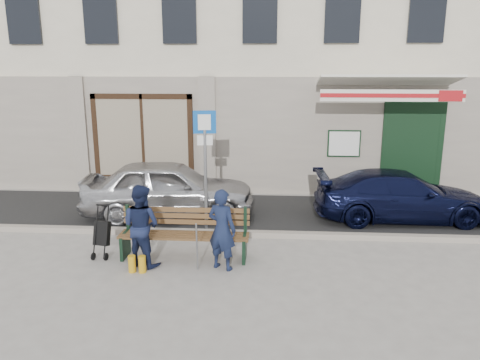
# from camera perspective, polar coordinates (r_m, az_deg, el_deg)

# --- Properties ---
(ground) EXTENTS (80.00, 80.00, 0.00)m
(ground) POSITION_cam_1_polar(r_m,az_deg,el_deg) (8.51, 1.18, -10.51)
(ground) COLOR #9E9991
(ground) RESTS_ON ground
(asphalt_lane) EXTENTS (60.00, 3.20, 0.01)m
(asphalt_lane) POSITION_cam_1_polar(r_m,az_deg,el_deg) (11.40, 1.95, -4.05)
(asphalt_lane) COLOR #282828
(asphalt_lane) RESTS_ON ground
(curb) EXTENTS (60.00, 0.18, 0.12)m
(curb) POSITION_cam_1_polar(r_m,az_deg,el_deg) (9.87, 1.61, -6.60)
(curb) COLOR #9E9384
(curb) RESTS_ON ground
(building) EXTENTS (20.00, 8.27, 10.00)m
(building) POSITION_cam_1_polar(r_m,az_deg,el_deg) (16.26, 2.84, 19.02)
(building) COLOR beige
(building) RESTS_ON ground
(car_silver) EXTENTS (4.14, 2.02, 1.36)m
(car_silver) POSITION_cam_1_polar(r_m,az_deg,el_deg) (11.13, -8.71, -1.02)
(car_silver) COLOR #B6B6BB
(car_silver) RESTS_ON ground
(car_navy) EXTENTS (4.00, 1.77, 1.14)m
(car_navy) POSITION_cam_1_polar(r_m,az_deg,el_deg) (11.43, 18.97, -1.81)
(car_navy) COLOR black
(car_navy) RESTS_ON ground
(parking_sign) EXTENTS (0.48, 0.11, 2.59)m
(parking_sign) POSITION_cam_1_polar(r_m,az_deg,el_deg) (9.95, -4.28, 3.50)
(parking_sign) COLOR gray
(parking_sign) RESTS_ON ground
(bench) EXTENTS (2.40, 1.17, 0.98)m
(bench) POSITION_cam_1_polar(r_m,az_deg,el_deg) (8.77, -7.12, -6.63)
(bench) COLOR brown
(bench) RESTS_ON ground
(man) EXTENTS (0.63, 0.54, 1.46)m
(man) POSITION_cam_1_polar(r_m,az_deg,el_deg) (8.18, -2.22, -6.05)
(man) COLOR #151D3A
(man) RESTS_ON ground
(woman) EXTENTS (0.88, 0.80, 1.48)m
(woman) POSITION_cam_1_polar(r_m,az_deg,el_deg) (8.52, -11.94, -5.42)
(woman) COLOR #161D3C
(woman) RESTS_ON ground
(stroller) EXTENTS (0.32, 0.43, 0.98)m
(stroller) POSITION_cam_1_polar(r_m,az_deg,el_deg) (9.16, -16.49, -6.38)
(stroller) COLOR black
(stroller) RESTS_ON ground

